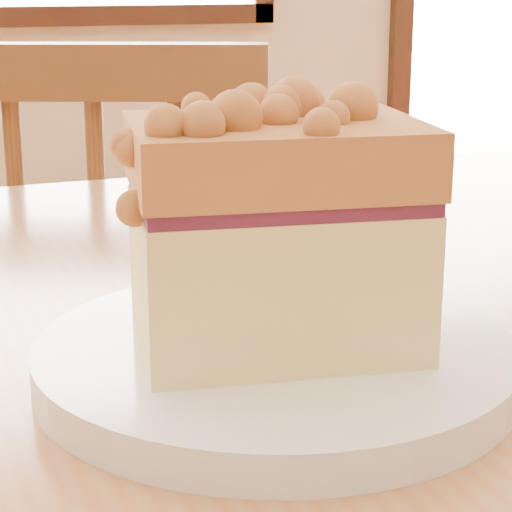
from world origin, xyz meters
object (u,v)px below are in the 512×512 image
(cafe_chair_main, at_px, (125,379))
(plate, at_px, (275,362))
(cafe_table_main, at_px, (473,425))
(cake_slice, at_px, (278,221))

(cafe_chair_main, distance_m, plate, 0.80)
(cafe_chair_main, bearing_deg, plate, 104.69)
(cafe_table_main, xyz_separation_m, cafe_chair_main, (-0.11, 0.65, -0.22))
(cafe_table_main, bearing_deg, plate, -156.01)
(cake_slice, bearing_deg, plate, -151.71)
(cafe_table_main, distance_m, cake_slice, 0.25)
(plate, height_order, cake_slice, cake_slice)
(cafe_chair_main, height_order, cake_slice, cake_slice)
(cafe_table_main, height_order, cake_slice, cake_slice)
(plate, bearing_deg, cafe_chair_main, 85.60)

